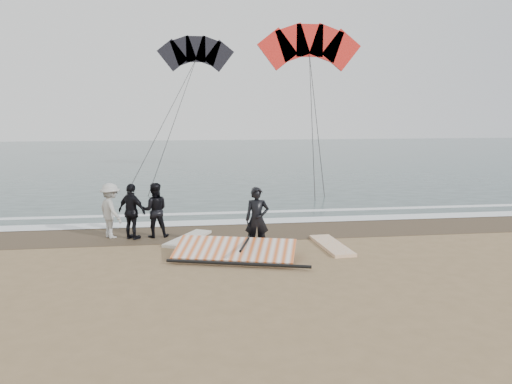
# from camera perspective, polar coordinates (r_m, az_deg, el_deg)

# --- Properties ---
(ground) EXTENTS (120.00, 120.00, 0.00)m
(ground) POSITION_cam_1_polar(r_m,az_deg,el_deg) (13.02, 4.08, -9.03)
(ground) COLOR #8C704C
(ground) RESTS_ON ground
(sea) EXTENTS (120.00, 54.00, 0.02)m
(sea) POSITION_cam_1_polar(r_m,az_deg,el_deg) (45.35, -4.52, 4.02)
(sea) COLOR #233838
(sea) RESTS_ON ground
(wet_sand) EXTENTS (120.00, 2.80, 0.01)m
(wet_sand) POSITION_cam_1_polar(r_m,az_deg,el_deg) (17.28, 1.01, -4.40)
(wet_sand) COLOR #4C3D2B
(wet_sand) RESTS_ON ground
(foam_near) EXTENTS (120.00, 0.90, 0.01)m
(foam_near) POSITION_cam_1_polar(r_m,az_deg,el_deg) (18.62, 0.35, -3.34)
(foam_near) COLOR white
(foam_near) RESTS_ON sea
(foam_far) EXTENTS (120.00, 0.45, 0.01)m
(foam_far) POSITION_cam_1_polar(r_m,az_deg,el_deg) (20.27, -0.33, -2.30)
(foam_far) COLOR white
(foam_far) RESTS_ON sea
(man_main) EXTENTS (0.73, 0.51, 1.90)m
(man_main) POSITION_cam_1_polar(r_m,az_deg,el_deg) (14.57, 0.12, -3.15)
(man_main) COLOR black
(man_main) RESTS_ON ground
(board_white) EXTENTS (0.82, 2.39, 0.09)m
(board_white) POSITION_cam_1_polar(r_m,az_deg,el_deg) (15.38, 8.63, -6.06)
(board_white) COLOR silver
(board_white) RESTS_ON ground
(board_cream) EXTENTS (1.59, 2.18, 0.09)m
(board_cream) POSITION_cam_1_polar(r_m,az_deg,el_deg) (16.17, -7.78, -5.29)
(board_cream) COLOR beige
(board_cream) RESTS_ON ground
(trio_cluster) EXTENTS (2.46, 1.46, 1.81)m
(trio_cluster) POSITION_cam_1_polar(r_m,az_deg,el_deg) (16.60, -14.16, -2.09)
(trio_cluster) COLOR black
(trio_cluster) RESTS_ON ground
(sail_rig) EXTENTS (3.74, 2.54, 0.49)m
(sail_rig) POSITION_cam_1_polar(r_m,az_deg,el_deg) (14.09, -2.75, -6.77)
(sail_rig) COLOR black
(sail_rig) RESTS_ON ground
(kite_red) EXTENTS (7.42, 5.05, 12.63)m
(kite_red) POSITION_cam_1_polar(r_m,az_deg,el_deg) (32.80, 6.13, 15.86)
(kite_red) COLOR red
(kite_red) RESTS_ON ground
(kite_dark) EXTENTS (6.63, 8.64, 19.25)m
(kite_dark) POSITION_cam_1_polar(r_m,az_deg,el_deg) (41.10, -6.93, 15.17)
(kite_dark) COLOR black
(kite_dark) RESTS_ON ground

